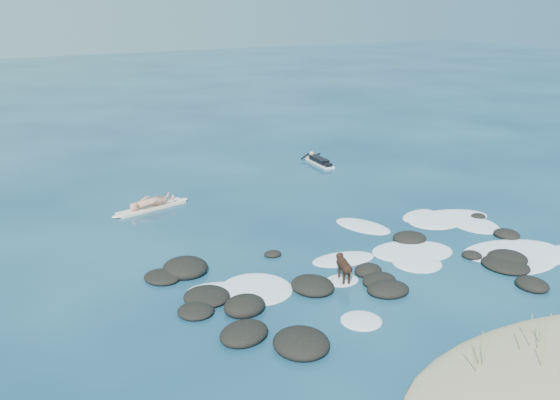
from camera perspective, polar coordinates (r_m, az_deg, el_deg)
ground at (r=21.59m, az=6.76°, el=-4.90°), size 160.00×160.00×0.00m
dune_grass at (r=16.27m, az=23.12°, el=-12.20°), size 3.82×1.85×1.18m
reef_rocks at (r=19.12m, az=4.78°, el=-7.66°), size 13.94×7.78×0.58m
breaking_foam at (r=22.59m, az=13.78°, el=-4.23°), size 13.58×7.97×0.12m
standing_surfer_rig at (r=26.13m, az=-11.78°, el=0.87°), size 3.59×1.27×2.06m
paddling_surfer_rig at (r=32.83m, az=3.56°, el=3.61°), size 1.20×2.70×0.47m
dog at (r=19.36m, az=5.84°, el=-5.95°), size 0.56×1.25×0.81m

